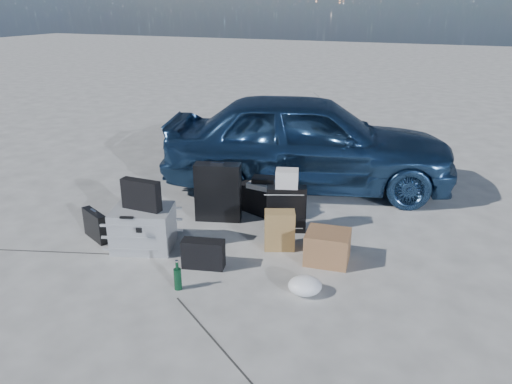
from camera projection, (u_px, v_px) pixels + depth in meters
ground at (194, 257)px, 5.22m from camera, size 60.00×60.00×0.00m
car at (308, 141)px, 6.95m from camera, size 4.27×2.69×1.35m
pelican_case at (143, 228)px, 5.36m from camera, size 0.75×0.68×0.45m
laptop_bag at (141, 195)px, 5.21m from camera, size 0.44×0.11×0.33m
briefcase at (95, 225)px, 5.56m from camera, size 0.42×0.27×0.33m
suitcase_left at (218, 192)px, 5.99m from camera, size 0.58×0.35×0.71m
suitcase_right at (286, 209)px, 5.72m from camera, size 0.48×0.32×0.54m
white_carton at (287, 178)px, 5.60m from camera, size 0.30×0.27×0.20m
duffel_bag at (264, 200)px, 6.26m from camera, size 0.74×0.51×0.34m
flat_box_white at (264, 185)px, 6.17m from camera, size 0.41×0.33×0.06m
flat_box_black at (264, 180)px, 6.17m from camera, size 0.32×0.25×0.06m
kraft_bag at (280, 230)px, 5.33m from camera, size 0.37×0.30×0.43m
cardboard_box at (327, 247)px, 5.08m from camera, size 0.48×0.43×0.33m
plastic_bag at (305, 286)px, 4.53m from camera, size 0.39×0.37×0.17m
messenger_bag at (203, 254)px, 4.97m from camera, size 0.45×0.25×0.29m
green_bottle at (178, 275)px, 4.59m from camera, size 0.08×0.08×0.28m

